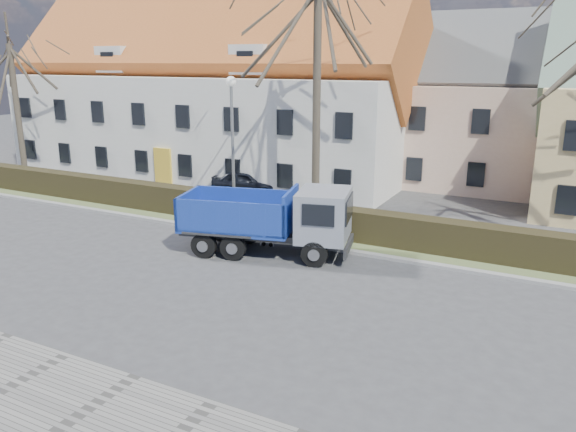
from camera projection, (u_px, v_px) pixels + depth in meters
The scene contains 12 objects.
ground at pixel (263, 289), 18.32m from camera, with size 120.00×120.00×0.00m, color #3C3C3E.
curb_far at pixel (320, 247), 22.24m from camera, with size 80.00×0.30×0.12m, color gray.
grass_strip at pixel (336, 236), 23.61m from camera, with size 80.00×3.00×0.10m, color #506036.
hedge at pixel (334, 223), 23.28m from camera, with size 60.00×0.90×1.30m, color black.
building_white at pixel (210, 98), 36.46m from camera, with size 26.80×10.80×9.50m, color silver, non-canonical shape.
building_pink at pixel (492, 117), 32.60m from camera, with size 10.80×8.80×8.00m, color #D0AA93, non-canonical shape.
tree_0 at pixel (16, 98), 33.95m from camera, with size 7.20×7.20×9.90m, color #3C3429, non-canonical shape.
tree_1 at pixel (317, 80), 24.77m from camera, with size 9.20×9.20×12.65m, color #3C3429, non-canonical shape.
dump_truck at pixel (260, 219), 21.38m from camera, with size 6.73×2.50×2.69m, color navy, non-canonical shape.
streetlight at pixel (233, 148), 25.86m from camera, with size 0.51×0.51×6.58m, color gray, non-canonical shape.
cart_frame at pixel (263, 238), 22.44m from camera, with size 0.70×0.40×0.64m, color silver, non-canonical shape.
parked_car_a at pixel (246, 182), 31.07m from camera, with size 1.56×3.87×1.32m, color black.
Camera 1 is at (8.51, -14.73, 7.24)m, focal length 35.00 mm.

